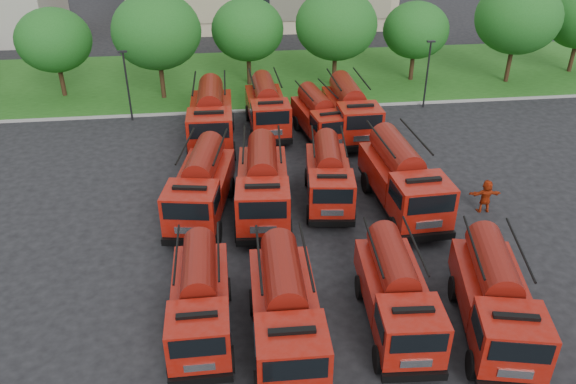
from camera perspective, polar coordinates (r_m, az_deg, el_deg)
name	(u,v)px	position (r m, az deg, el deg)	size (l,w,h in m)	color
ground	(301,244)	(27.34, 1.35, -5.31)	(140.00, 140.00, 0.00)	black
lawn	(259,77)	(50.75, -2.92, 11.62)	(70.00, 16.00, 0.12)	#1B4813
curb	(268,110)	(43.13, -2.07, 8.36)	(70.00, 0.30, 0.14)	gray
tree_1	(54,40)	(48.21, -22.70, 14.05)	(5.71, 5.71, 6.98)	#382314
tree_2	(157,31)	(45.12, -13.20, 15.62)	(6.72, 6.72, 8.22)	#382314
tree_3	(248,30)	(47.53, -4.12, 16.13)	(5.88, 5.88, 7.19)	#382314
tree_4	(336,25)	(46.84, 4.92, 16.58)	(6.55, 6.55, 8.01)	#382314
tree_5	(416,30)	(49.83, 12.86, 15.73)	(5.46, 5.46, 6.68)	#382314
tree_6	(518,18)	(51.48, 22.33, 16.08)	(6.89, 6.89, 8.42)	#382314
lamp_post_0	(127,82)	(41.92, -16.04, 10.71)	(0.60, 0.25, 5.11)	black
lamp_post_1	(428,70)	(44.16, 14.00, 11.91)	(0.60, 0.25, 5.11)	black
fire_truck_0	(200,299)	(22.13, -8.92, -10.65)	(2.37, 6.40, 2.91)	black
fire_truck_1	(286,310)	(21.16, -0.25, -11.89)	(2.74, 7.09, 3.20)	black
fire_truck_2	(396,293)	(22.43, 10.94, -10.07)	(2.78, 6.73, 3.00)	black
fire_truck_3	(495,298)	(23.10, 20.30, -10.09)	(3.82, 7.24, 3.14)	black
fire_truck_4	(201,185)	(29.24, -8.80, 0.66)	(3.74, 7.62, 3.32)	black
fire_truck_5	(263,184)	(29.01, -2.59, 0.83)	(3.18, 7.62, 3.39)	black
fire_truck_6	(329,175)	(30.30, 4.15, 1.72)	(3.11, 6.88, 3.02)	black
fire_truck_7	(402,178)	(29.94, 11.54, 1.35)	(3.13, 7.88, 3.54)	black
fire_truck_8	(211,117)	(37.40, -7.83, 7.61)	(3.07, 8.06, 3.64)	black
fire_truck_9	(267,107)	(39.21, -2.16, 8.64)	(2.79, 7.31, 3.30)	black
fire_truck_10	(320,117)	(37.82, 3.27, 7.61)	(3.24, 6.96, 3.05)	black
fire_truck_11	(350,110)	(38.62, 6.34, 8.28)	(2.88, 7.66, 3.47)	black
firefighter_0	(506,354)	(23.28, 21.24, -15.12)	(0.58, 0.42, 1.59)	#9D280C
firefighter_2	(478,363)	(22.63, 18.76, -16.11)	(0.91, 0.51, 1.54)	#9D280C
firefighter_3	(484,363)	(22.70, 19.31, -16.05)	(1.24, 0.64, 1.92)	black
firefighter_4	(249,244)	(27.39, -4.00, -5.31)	(0.72, 0.47, 1.47)	black
firefighter_5	(483,211)	(31.66, 19.16, -1.84)	(1.71, 0.74, 1.84)	#9D280C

